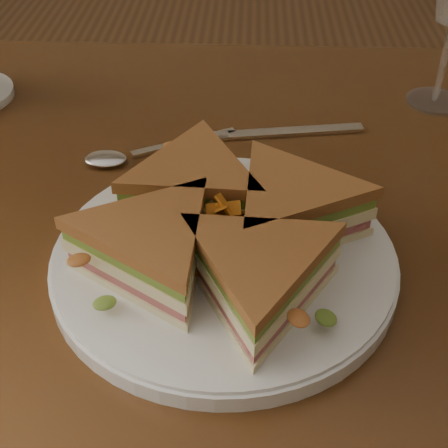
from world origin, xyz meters
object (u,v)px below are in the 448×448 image
at_px(table, 239,270).
at_px(spoon, 125,155).
at_px(plate, 224,260).
at_px(knife, 270,133).
at_px(sandwich_wedges, 224,228).

xyz_separation_m(table, spoon, (-0.13, 0.07, 0.10)).
xyz_separation_m(plate, spoon, (-0.12, 0.18, -0.00)).
bearing_deg(plate, knife, 79.13).
distance_m(table, knife, 0.17).
xyz_separation_m(table, knife, (0.03, 0.13, 0.10)).
relative_size(table, knife, 5.60).
bearing_deg(sandwich_wedges, knife, 79.13).
distance_m(table, sandwich_wedges, 0.18).
relative_size(table, plate, 3.86).
distance_m(table, plate, 0.15).
height_order(sandwich_wedges, knife, sandwich_wedges).
bearing_deg(sandwich_wedges, spoon, 124.33).
height_order(table, spoon, spoon).
bearing_deg(knife, sandwich_wedges, -110.05).
distance_m(plate, spoon, 0.21).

